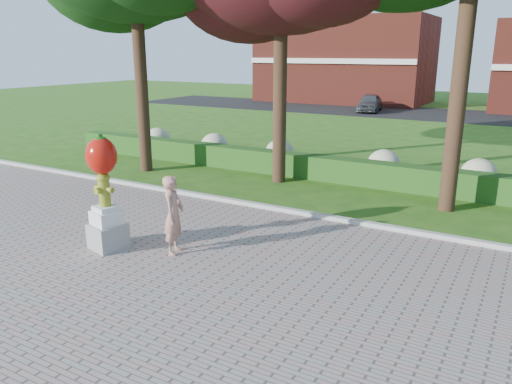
% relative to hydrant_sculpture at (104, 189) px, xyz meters
% --- Properties ---
extents(ground, '(100.00, 100.00, 0.00)m').
position_rel_hydrant_sculpture_xyz_m(ground, '(2.50, 1.27, -1.39)').
color(ground, '#255515').
rests_on(ground, ground).
extents(walkway, '(40.00, 14.00, 0.04)m').
position_rel_hydrant_sculpture_xyz_m(walkway, '(2.50, -2.73, -1.37)').
color(walkway, gray).
rests_on(walkway, ground).
extents(curb, '(40.00, 0.18, 0.15)m').
position_rel_hydrant_sculpture_xyz_m(curb, '(2.50, 4.27, -1.32)').
color(curb, '#ADADA5').
rests_on(curb, ground).
extents(lawn_hedge, '(24.00, 0.70, 0.80)m').
position_rel_hydrant_sculpture_xyz_m(lawn_hedge, '(2.50, 8.27, -0.99)').
color(lawn_hedge, '#174D16').
rests_on(lawn_hedge, ground).
extents(hydrangea_row, '(20.10, 1.10, 0.99)m').
position_rel_hydrant_sculpture_xyz_m(hydrangea_row, '(3.07, 9.27, -0.84)').
color(hydrangea_row, '#9FA47D').
rests_on(hydrangea_row, ground).
extents(street, '(50.00, 8.00, 0.02)m').
position_rel_hydrant_sculpture_xyz_m(street, '(2.50, 29.27, -1.38)').
color(street, black).
rests_on(street, ground).
extents(building_left, '(14.00, 8.00, 7.00)m').
position_rel_hydrant_sculpture_xyz_m(building_left, '(-7.50, 35.27, 2.11)').
color(building_left, maroon).
rests_on(building_left, ground).
extents(hydrant_sculpture, '(0.84, 0.84, 2.56)m').
position_rel_hydrant_sculpture_xyz_m(hydrant_sculpture, '(0.00, 0.00, 0.00)').
color(hydrant_sculpture, gray).
rests_on(hydrant_sculpture, walkway).
extents(woman, '(0.60, 0.73, 1.72)m').
position_rel_hydrant_sculpture_xyz_m(woman, '(1.44, 0.53, -0.50)').
color(woman, tan).
rests_on(woman, walkway).
extents(parked_car, '(2.10, 3.95, 1.28)m').
position_rel_hydrant_sculpture_xyz_m(parked_car, '(-3.01, 28.46, -0.73)').
color(parked_car, '#404348').
rests_on(parked_car, street).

